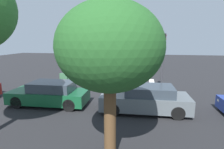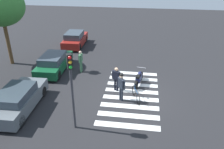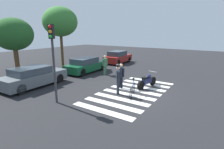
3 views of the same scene
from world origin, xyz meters
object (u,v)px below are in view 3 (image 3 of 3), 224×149
police_motorcycle (147,81)px  pedestrian_bystander (105,64)px  officer_on_foot (118,77)px  car_green_compact (86,65)px  car_maroon_wagon (118,57)px  traffic_light_pole (53,51)px  car_grey_coupe (34,77)px  officer_by_motorcycle (121,74)px  leaning_bicycle (132,90)px

police_motorcycle → pedestrian_bystander: (1.42, 4.46, 0.52)m
officer_on_foot → car_green_compact: officer_on_foot is taller
police_motorcycle → car_maroon_wagon: bearing=42.8°
car_maroon_wagon → traffic_light_pole: size_ratio=1.00×
police_motorcycle → car_maroon_wagon: size_ratio=0.50×
police_motorcycle → car_green_compact: (1.36, 6.60, 0.20)m
officer_on_foot → car_grey_coupe: 6.00m
pedestrian_bystander → car_maroon_wagon: pedestrian_bystander is taller
officer_by_motorcycle → pedestrian_bystander: 3.90m
police_motorcycle → traffic_light_pole: size_ratio=0.51×
officer_by_motorcycle → car_grey_coupe: size_ratio=0.37×
police_motorcycle → leaning_bicycle: bearing=177.4°
officer_on_foot → pedestrian_bystander: size_ratio=1.10×
car_green_compact → pedestrian_bystander: bearing=-88.4°
officer_on_foot → car_green_compact: 6.65m
pedestrian_bystander → car_grey_coupe: (-5.39, 2.23, -0.31)m
police_motorcycle → officer_on_foot: 2.47m
officer_by_motorcycle → pedestrian_bystander: bearing=50.9°
car_grey_coupe → car_green_compact: car_grey_coupe is taller
officer_by_motorcycle → car_green_compact: (2.40, 5.16, -0.29)m
police_motorcycle → pedestrian_bystander: 4.71m
car_grey_coupe → traffic_light_pole: 4.34m
police_motorcycle → car_green_compact: size_ratio=0.47×
leaning_bicycle → car_grey_coupe: size_ratio=0.37×
leaning_bicycle → pedestrian_bystander: 5.58m
pedestrian_bystander → car_grey_coupe: pedestrian_bystander is taller
leaning_bicycle → car_maroon_wagon: car_maroon_wagon is taller
pedestrian_bystander → car_grey_coupe: 5.84m
officer_by_motorcycle → pedestrian_bystander: size_ratio=0.97×
officer_on_foot → car_green_compact: size_ratio=0.43×
officer_by_motorcycle → officer_on_foot: bearing=-158.3°
police_motorcycle → pedestrian_bystander: pedestrian_bystander is taller
car_green_compact → car_maroon_wagon: (5.79, 0.02, 0.04)m
car_maroon_wagon → officer_by_motorcycle: bearing=-147.7°
leaning_bicycle → officer_by_motorcycle: 1.75m
leaning_bicycle → car_maroon_wagon: bearing=35.5°
police_motorcycle → officer_by_motorcycle: bearing=125.7°
leaning_bicycle → car_green_compact: bearing=62.7°
officer_by_motorcycle → car_grey_coupe: 6.02m
car_grey_coupe → car_maroon_wagon: size_ratio=1.11×
car_grey_coupe → officer_on_foot: bearing=-72.5°
leaning_bicycle → police_motorcycle: bearing=-2.6°
officer_by_motorcycle → car_green_compact: 5.70m
officer_by_motorcycle → traffic_light_pole: traffic_light_pole is taller
car_green_compact → car_maroon_wagon: size_ratio=1.08×
officer_on_foot → traffic_light_pole: size_ratio=0.46×
police_motorcycle → car_grey_coupe: car_grey_coupe is taller
officer_on_foot → car_grey_coupe: size_ratio=0.42×
traffic_light_pole → officer_on_foot: bearing=-35.2°
officer_on_foot → car_maroon_wagon: (9.32, 5.64, -0.41)m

